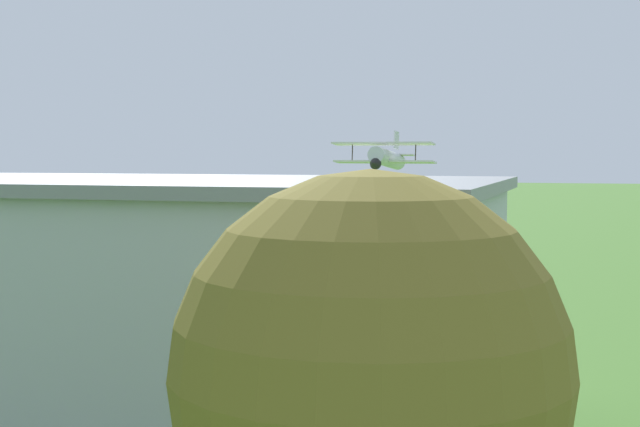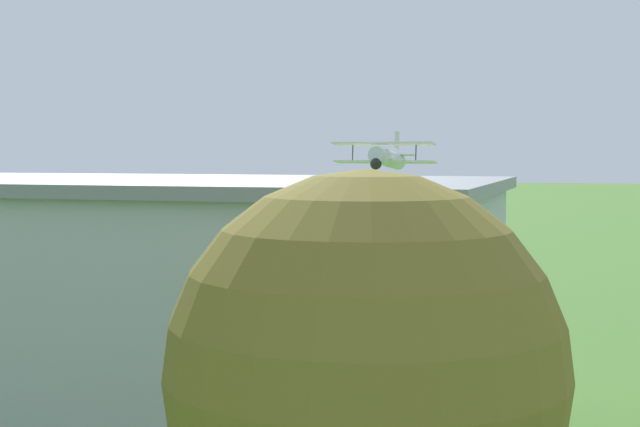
# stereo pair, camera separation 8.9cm
# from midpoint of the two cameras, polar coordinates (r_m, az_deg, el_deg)

# --- Properties ---
(ground_plane) EXTENTS (400.00, 400.00, 0.00)m
(ground_plane) POSITION_cam_midpoint_polar(r_m,az_deg,el_deg) (67.29, 5.96, -3.48)
(ground_plane) COLOR #47752D
(hangar) EXTENTS (26.73, 12.04, 7.68)m
(hangar) POSITION_cam_midpoint_polar(r_m,az_deg,el_deg) (30.34, -14.99, -5.11)
(hangar) COLOR #B7BCC6
(hangar) RESTS_ON ground_plane
(biplane) EXTENTS (7.40, 6.70, 3.74)m
(biplane) POSITION_cam_midpoint_polar(r_m,az_deg,el_deg) (66.20, 4.06, 3.48)
(biplane) COLOR silver
(person_crossing_taxiway) EXTENTS (0.53, 0.53, 1.78)m
(person_crossing_taxiway) POSITION_cam_midpoint_polar(r_m,az_deg,el_deg) (40.22, 9.88, -7.14)
(person_crossing_taxiway) COLOR orange
(person_crossing_taxiway) RESTS_ON ground_plane
(person_beside_truck) EXTENTS (0.41, 0.41, 1.61)m
(person_beside_truck) POSITION_cam_midpoint_polar(r_m,az_deg,el_deg) (37.57, 12.04, -8.09)
(person_beside_truck) COLOR #3F3F47
(person_beside_truck) RESTS_ON ground_plane
(person_near_hangar_door) EXTENTS (0.51, 0.51, 1.67)m
(person_near_hangar_door) POSITION_cam_midpoint_polar(r_m,az_deg,el_deg) (41.29, 5.09, -6.90)
(person_near_hangar_door) COLOR beige
(person_near_hangar_door) RESTS_ON ground_plane
(person_at_fence_line) EXTENTS (0.45, 0.45, 1.57)m
(person_at_fence_line) POSITION_cam_midpoint_polar(r_m,az_deg,el_deg) (40.57, 11.60, -7.23)
(person_at_fence_line) COLOR beige
(person_at_fence_line) RESTS_ON ground_plane
(person_walking_on_apron) EXTENTS (0.39, 0.39, 1.53)m
(person_walking_on_apron) POSITION_cam_midpoint_polar(r_m,az_deg,el_deg) (45.01, -7.62, -6.13)
(person_walking_on_apron) COLOR #33723F
(person_walking_on_apron) RESTS_ON ground_plane
(tree_near_perimeter_road) EXTENTS (5.92, 5.92, 8.24)m
(tree_near_perimeter_road) POSITION_cam_midpoint_polar(r_m,az_deg,el_deg) (13.71, 2.92, -9.80)
(tree_near_perimeter_road) COLOR brown
(tree_near_perimeter_road) RESTS_ON ground_plane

